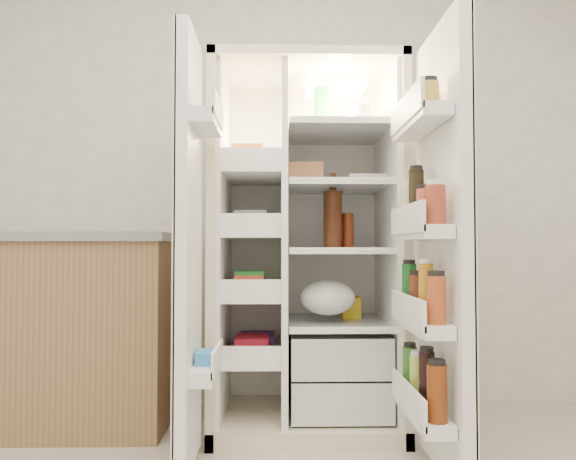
{
  "coord_description": "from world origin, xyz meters",
  "views": [
    {
      "loc": [
        -0.02,
        -1.15,
        0.89
      ],
      "look_at": [
        0.03,
        1.25,
        0.97
      ],
      "focal_mm": 34.0,
      "sensor_mm": 36.0,
      "label": 1
    }
  ],
  "objects": [
    {
      "name": "fridge_door",
      "position": [
        0.6,
        0.96,
        0.87
      ],
      "size": [
        0.17,
        0.58,
        1.72
      ],
      "color": "white",
      "rests_on": "floor"
    },
    {
      "name": "freezer_door",
      "position": [
        -0.38,
        1.05,
        0.89
      ],
      "size": [
        0.15,
        0.4,
        1.72
      ],
      "color": "white",
      "rests_on": "floor"
    },
    {
      "name": "wall_back",
      "position": [
        0.0,
        2.0,
        1.35
      ],
      "size": [
        4.0,
        0.02,
        2.7
      ],
      "primitive_type": "cube",
      "color": "white",
      "rests_on": "floor"
    },
    {
      "name": "kitchen_counter",
      "position": [
        -1.21,
        1.67,
        0.49
      ],
      "size": [
        1.33,
        0.71,
        0.97
      ],
      "color": "olive",
      "rests_on": "floor"
    },
    {
      "name": "refrigerator",
      "position": [
        0.14,
        1.65,
        0.74
      ],
      "size": [
        0.92,
        0.7,
        1.8
      ],
      "color": "beige",
      "rests_on": "floor"
    }
  ]
}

